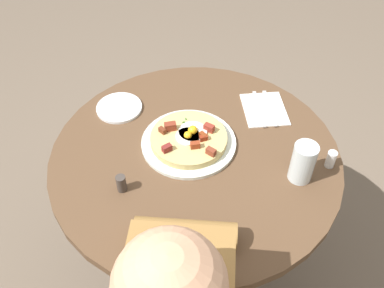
{
  "coord_description": "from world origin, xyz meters",
  "views": [
    {
      "loc": [
        0.89,
        0.07,
        1.68
      ],
      "look_at": [
        -0.02,
        -0.01,
        0.74
      ],
      "focal_mm": 40.08,
      "sensor_mm": 36.0,
      "label": 1
    }
  ],
  "objects_px": {
    "bread_plate": "(119,108)",
    "breakfast_pizza": "(189,138)",
    "dining_table": "(195,188)",
    "fork": "(259,109)",
    "salt_shaker": "(331,159)",
    "pizza_plate": "(189,143)",
    "knife": "(270,108)",
    "pepper_shaker": "(121,183)",
    "water_glass": "(303,162)"
  },
  "relations": [
    {
      "from": "bread_plate",
      "to": "breakfast_pizza",
      "type": "bearing_deg",
      "value": 60.31
    },
    {
      "from": "dining_table",
      "to": "fork",
      "type": "bearing_deg",
      "value": 137.63
    },
    {
      "from": "salt_shaker",
      "to": "dining_table",
      "type": "bearing_deg",
      "value": -92.0
    },
    {
      "from": "pizza_plate",
      "to": "fork",
      "type": "xyz_separation_m",
      "value": [
        -0.18,
        0.22,
        0.0
      ]
    },
    {
      "from": "dining_table",
      "to": "bread_plate",
      "type": "xyz_separation_m",
      "value": [
        -0.18,
        -0.27,
        0.17
      ]
    },
    {
      "from": "knife",
      "to": "salt_shaker",
      "type": "xyz_separation_m",
      "value": [
        0.24,
        0.17,
        0.02
      ]
    },
    {
      "from": "pizza_plate",
      "to": "pepper_shaker",
      "type": "height_order",
      "value": "pepper_shaker"
    },
    {
      "from": "pizza_plate",
      "to": "water_glass",
      "type": "distance_m",
      "value": 0.35
    },
    {
      "from": "fork",
      "to": "pepper_shaker",
      "type": "relative_size",
      "value": 3.34
    },
    {
      "from": "knife",
      "to": "dining_table",
      "type": "bearing_deg",
      "value": -57.02
    },
    {
      "from": "salt_shaker",
      "to": "pepper_shaker",
      "type": "distance_m",
      "value": 0.61
    },
    {
      "from": "pizza_plate",
      "to": "water_glass",
      "type": "xyz_separation_m",
      "value": [
        0.1,
        0.33,
        0.06
      ]
    },
    {
      "from": "knife",
      "to": "salt_shaker",
      "type": "relative_size",
      "value": 3.2
    },
    {
      "from": "fork",
      "to": "water_glass",
      "type": "relative_size",
      "value": 1.42
    },
    {
      "from": "breakfast_pizza",
      "to": "water_glass",
      "type": "bearing_deg",
      "value": 72.54
    },
    {
      "from": "fork",
      "to": "knife",
      "type": "bearing_deg",
      "value": 90.0
    },
    {
      "from": "water_glass",
      "to": "pepper_shaker",
      "type": "distance_m",
      "value": 0.51
    },
    {
      "from": "knife",
      "to": "fork",
      "type": "bearing_deg",
      "value": -90.0
    },
    {
      "from": "pizza_plate",
      "to": "knife",
      "type": "distance_m",
      "value": 0.32
    },
    {
      "from": "dining_table",
      "to": "pepper_shaker",
      "type": "relative_size",
      "value": 16.5
    },
    {
      "from": "bread_plate",
      "to": "water_glass",
      "type": "relative_size",
      "value": 1.22
    },
    {
      "from": "breakfast_pizza",
      "to": "knife",
      "type": "height_order",
      "value": "breakfast_pizza"
    },
    {
      "from": "breakfast_pizza",
      "to": "bread_plate",
      "type": "height_order",
      "value": "breakfast_pizza"
    },
    {
      "from": "breakfast_pizza",
      "to": "fork",
      "type": "height_order",
      "value": "breakfast_pizza"
    },
    {
      "from": "knife",
      "to": "salt_shaker",
      "type": "distance_m",
      "value": 0.29
    },
    {
      "from": "fork",
      "to": "water_glass",
      "type": "xyz_separation_m",
      "value": [
        0.28,
        0.11,
        0.06
      ]
    },
    {
      "from": "breakfast_pizza",
      "to": "knife",
      "type": "distance_m",
      "value": 0.32
    },
    {
      "from": "pizza_plate",
      "to": "breakfast_pizza",
      "type": "height_order",
      "value": "breakfast_pizza"
    },
    {
      "from": "fork",
      "to": "knife",
      "type": "height_order",
      "value": "same"
    },
    {
      "from": "fork",
      "to": "water_glass",
      "type": "height_order",
      "value": "water_glass"
    },
    {
      "from": "dining_table",
      "to": "bread_plate",
      "type": "distance_m",
      "value": 0.37
    },
    {
      "from": "dining_table",
      "to": "water_glass",
      "type": "relative_size",
      "value": 7.05
    },
    {
      "from": "dining_table",
      "to": "salt_shaker",
      "type": "height_order",
      "value": "salt_shaker"
    },
    {
      "from": "water_glass",
      "to": "pepper_shaker",
      "type": "relative_size",
      "value": 2.34
    },
    {
      "from": "salt_shaker",
      "to": "water_glass",
      "type": "bearing_deg",
      "value": -60.51
    },
    {
      "from": "dining_table",
      "to": "pizza_plate",
      "type": "distance_m",
      "value": 0.18
    },
    {
      "from": "dining_table",
      "to": "salt_shaker",
      "type": "relative_size",
      "value": 15.84
    },
    {
      "from": "breakfast_pizza",
      "to": "knife",
      "type": "relative_size",
      "value": 1.32
    },
    {
      "from": "pizza_plate",
      "to": "breakfast_pizza",
      "type": "xyz_separation_m",
      "value": [
        -0.0,
        0.0,
        0.02
      ]
    },
    {
      "from": "bread_plate",
      "to": "salt_shaker",
      "type": "relative_size",
      "value": 2.75
    },
    {
      "from": "dining_table",
      "to": "salt_shaker",
      "type": "bearing_deg",
      "value": 88.0
    },
    {
      "from": "knife",
      "to": "breakfast_pizza",
      "type": "bearing_deg",
      "value": -64.91
    },
    {
      "from": "fork",
      "to": "knife",
      "type": "distance_m",
      "value": 0.04
    },
    {
      "from": "knife",
      "to": "salt_shaker",
      "type": "height_order",
      "value": "salt_shaker"
    },
    {
      "from": "dining_table",
      "to": "pizza_plate",
      "type": "relative_size",
      "value": 3.01
    },
    {
      "from": "breakfast_pizza",
      "to": "salt_shaker",
      "type": "relative_size",
      "value": 4.24
    },
    {
      "from": "dining_table",
      "to": "pizza_plate",
      "type": "xyz_separation_m",
      "value": [
        -0.04,
        -0.02,
        0.18
      ]
    },
    {
      "from": "bread_plate",
      "to": "fork",
      "type": "bearing_deg",
      "value": 94.4
    },
    {
      "from": "knife",
      "to": "pepper_shaker",
      "type": "distance_m",
      "value": 0.57
    },
    {
      "from": "pepper_shaker",
      "to": "pizza_plate",
      "type": "bearing_deg",
      "value": 139.0
    }
  ]
}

